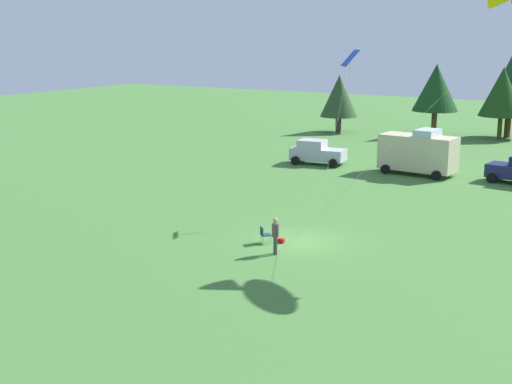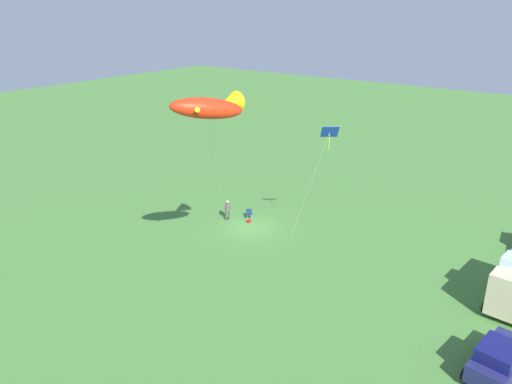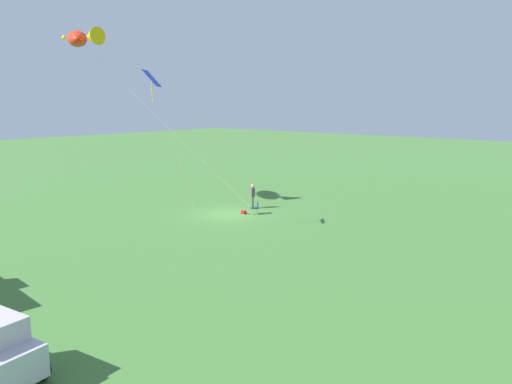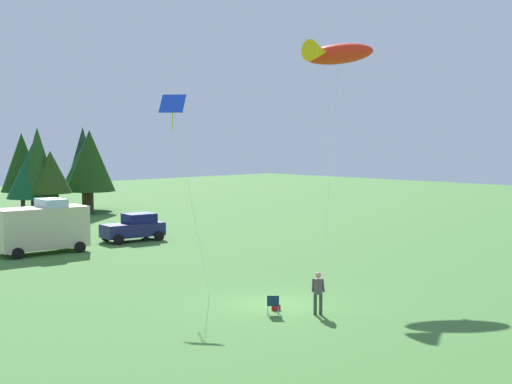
# 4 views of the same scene
# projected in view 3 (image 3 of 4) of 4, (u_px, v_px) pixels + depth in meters

# --- Properties ---
(ground_plane) EXTENTS (160.00, 160.00, 0.00)m
(ground_plane) POSITION_uv_depth(u_px,v_px,m) (229.00, 214.00, 33.58)
(ground_plane) COLOR #427534
(person_kite_flyer) EXTENTS (0.50, 0.50, 1.74)m
(person_kite_flyer) POSITION_uv_depth(u_px,v_px,m) (253.00, 194.00, 35.20)
(person_kite_flyer) COLOR #384337
(person_kite_flyer) RESTS_ON ground
(folding_chair) EXTENTS (0.68, 0.68, 0.82)m
(folding_chair) POSITION_uv_depth(u_px,v_px,m) (256.00, 207.00, 33.53)
(folding_chair) COLOR #122E49
(folding_chair) RESTS_ON ground
(backpack_on_grass) EXTENTS (0.33, 0.24, 0.22)m
(backpack_on_grass) POSITION_uv_depth(u_px,v_px,m) (244.00, 212.00, 33.66)
(backpack_on_grass) COLOR #B51416
(backpack_on_grass) RESTS_ON ground
(kite_large_fish) EXTENTS (11.85, 8.65, 12.53)m
(kite_large_fish) POSITION_uv_depth(u_px,v_px,m) (81.00, 38.00, 33.93)
(kite_large_fish) COLOR red
(kite_large_fish) RESTS_ON ground
(kite_diamond_blue) EXTENTS (1.34, 3.78, 9.16)m
(kite_diamond_blue) POSITION_uv_depth(u_px,v_px,m) (153.00, 81.00, 26.95)
(kite_diamond_blue) COLOR blue
(kite_diamond_blue) RESTS_ON ground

